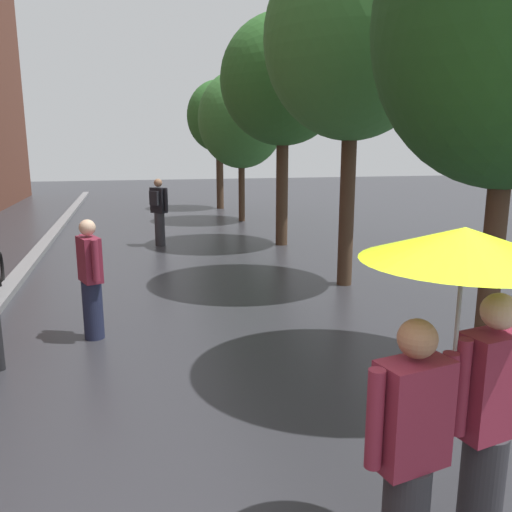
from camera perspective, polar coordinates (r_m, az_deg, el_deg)
kerb_strip at (r=12.12m, az=-24.01°, el=-0.69°), size 0.30×36.00×0.12m
street_tree_1 at (r=9.55m, az=10.80°, el=22.66°), size 3.06×3.06×6.02m
street_tree_2 at (r=13.35m, az=3.05°, el=18.96°), size 3.13×3.13×5.74m
street_tree_3 at (r=17.71m, az=-1.66°, el=14.99°), size 2.91×2.91×5.06m
street_tree_4 at (r=21.49m, az=-4.16°, el=15.24°), size 2.60×2.60×5.19m
couple_under_umbrella at (r=3.06m, az=21.52°, el=-10.36°), size 1.16×1.10×2.10m
pedestrian_walking_midground at (r=7.03m, az=-17.98°, el=-2.47°), size 0.35×0.56×1.61m
pedestrian_walking_far at (r=13.41m, az=-10.82°, el=5.02°), size 0.46×0.46×1.73m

